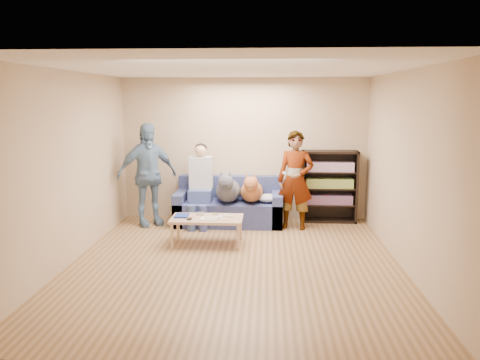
# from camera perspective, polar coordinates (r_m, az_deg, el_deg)

# --- Properties ---
(ground) EXTENTS (5.00, 5.00, 0.00)m
(ground) POSITION_cam_1_polar(r_m,az_deg,el_deg) (6.50, -0.63, -10.14)
(ground) COLOR brown
(ground) RESTS_ON ground
(ceiling) EXTENTS (5.00, 5.00, 0.00)m
(ceiling) POSITION_cam_1_polar(r_m,az_deg,el_deg) (6.11, -0.68, 13.41)
(ceiling) COLOR white
(ceiling) RESTS_ON ground
(wall_back) EXTENTS (4.50, 0.00, 4.50)m
(wall_back) POSITION_cam_1_polar(r_m,az_deg,el_deg) (8.65, 0.51, 3.78)
(wall_back) COLOR tan
(wall_back) RESTS_ON ground
(wall_front) EXTENTS (4.50, 0.00, 4.50)m
(wall_front) POSITION_cam_1_polar(r_m,az_deg,el_deg) (3.73, -3.35, -4.55)
(wall_front) COLOR tan
(wall_front) RESTS_ON ground
(wall_left) EXTENTS (0.00, 5.00, 5.00)m
(wall_left) POSITION_cam_1_polar(r_m,az_deg,el_deg) (6.71, -20.19, 1.36)
(wall_left) COLOR tan
(wall_left) RESTS_ON ground
(wall_right) EXTENTS (0.00, 5.00, 5.00)m
(wall_right) POSITION_cam_1_polar(r_m,az_deg,el_deg) (6.42, 19.81, 1.02)
(wall_right) COLOR tan
(wall_right) RESTS_ON ground
(blanket) EXTENTS (0.41, 0.34, 0.14)m
(blanket) POSITION_cam_1_polar(r_m,az_deg,el_deg) (8.23, 3.47, -2.21)
(blanket) COLOR #AFAFB4
(blanket) RESTS_ON sofa
(person_standing_right) EXTENTS (0.69, 0.53, 1.69)m
(person_standing_right) POSITION_cam_1_polar(r_m,az_deg,el_deg) (8.04, 6.76, -0.04)
(person_standing_right) COLOR gray
(person_standing_right) RESTS_ON ground
(person_standing_left) EXTENTS (1.13, 0.95, 1.81)m
(person_standing_left) POSITION_cam_1_polar(r_m,az_deg,el_deg) (8.35, -11.24, 0.64)
(person_standing_left) COLOR #7091B4
(person_standing_left) RESTS_ON ground
(held_controller) EXTENTS (0.05, 0.12, 0.03)m
(held_controller) POSITION_cam_1_polar(r_m,az_deg,el_deg) (7.80, 5.40, 0.86)
(held_controller) COLOR white
(held_controller) RESTS_ON person_standing_right
(notebook_blue) EXTENTS (0.20, 0.26, 0.03)m
(notebook_blue) POSITION_cam_1_polar(r_m,az_deg,el_deg) (7.33, -7.12, -4.32)
(notebook_blue) COLOR navy
(notebook_blue) RESTS_ON coffee_table
(papers) EXTENTS (0.26, 0.20, 0.02)m
(papers) POSITION_cam_1_polar(r_m,az_deg,el_deg) (7.12, -3.76, -4.74)
(papers) COLOR white
(papers) RESTS_ON coffee_table
(magazine) EXTENTS (0.22, 0.17, 0.01)m
(magazine) POSITION_cam_1_polar(r_m,az_deg,el_deg) (7.13, -3.50, -4.60)
(magazine) COLOR #AAA688
(magazine) RESTS_ON coffee_table
(camera_silver) EXTENTS (0.11, 0.06, 0.05)m
(camera_silver) POSITION_cam_1_polar(r_m,az_deg,el_deg) (7.35, -4.87, -4.14)
(camera_silver) COLOR #B3B2B7
(camera_silver) RESTS_ON coffee_table
(controller_a) EXTENTS (0.04, 0.13, 0.03)m
(controller_a) POSITION_cam_1_polar(r_m,az_deg,el_deg) (7.29, -1.77, -4.32)
(controller_a) COLOR silver
(controller_a) RESTS_ON coffee_table
(controller_b) EXTENTS (0.09, 0.06, 0.03)m
(controller_b) POSITION_cam_1_polar(r_m,az_deg,el_deg) (7.20, -1.19, -4.48)
(controller_b) COLOR silver
(controller_b) RESTS_ON coffee_table
(headphone_cup_a) EXTENTS (0.07, 0.07, 0.02)m
(headphone_cup_a) POSITION_cam_1_polar(r_m,az_deg,el_deg) (7.18, -2.49, -4.58)
(headphone_cup_a) COLOR white
(headphone_cup_a) RESTS_ON coffee_table
(headphone_cup_b) EXTENTS (0.07, 0.07, 0.02)m
(headphone_cup_b) POSITION_cam_1_polar(r_m,az_deg,el_deg) (7.26, -2.43, -4.42)
(headphone_cup_b) COLOR white
(headphone_cup_b) RESTS_ON coffee_table
(pen_orange) EXTENTS (0.13, 0.06, 0.01)m
(pen_orange) POSITION_cam_1_polar(r_m,az_deg,el_deg) (7.07, -4.39, -4.88)
(pen_orange) COLOR #C8541C
(pen_orange) RESTS_ON coffee_table
(pen_black) EXTENTS (0.13, 0.08, 0.01)m
(pen_black) POSITION_cam_1_polar(r_m,az_deg,el_deg) (7.38, -2.95, -4.22)
(pen_black) COLOR black
(pen_black) RESTS_ON coffee_table
(wallet) EXTENTS (0.07, 0.12, 0.02)m
(wallet) POSITION_cam_1_polar(r_m,az_deg,el_deg) (7.15, -6.18, -4.72)
(wallet) COLOR black
(wallet) RESTS_ON coffee_table
(sofa) EXTENTS (1.90, 0.85, 0.82)m
(sofa) POSITION_cam_1_polar(r_m,az_deg,el_deg) (8.44, -1.34, -3.41)
(sofa) COLOR #515B93
(sofa) RESTS_ON ground
(person_seated) EXTENTS (0.40, 0.73, 1.47)m
(person_seated) POSITION_cam_1_polar(r_m,az_deg,el_deg) (8.27, -4.86, -0.23)
(person_seated) COLOR #455599
(person_seated) RESTS_ON sofa
(dog_gray) EXTENTS (0.43, 1.26, 0.63)m
(dog_gray) POSITION_cam_1_polar(r_m,az_deg,el_deg) (8.19, -1.50, -1.19)
(dog_gray) COLOR #494B52
(dog_gray) RESTS_ON sofa
(dog_tan) EXTENTS (0.40, 1.16, 0.58)m
(dog_tan) POSITION_cam_1_polar(r_m,az_deg,el_deg) (8.21, 1.43, -1.28)
(dog_tan) COLOR #A65332
(dog_tan) RESTS_ON sofa
(coffee_table) EXTENTS (1.10, 0.60, 0.42)m
(coffee_table) POSITION_cam_1_polar(r_m,az_deg,el_deg) (7.24, -4.05, -4.94)
(coffee_table) COLOR tan
(coffee_table) RESTS_ON ground
(bookshelf) EXTENTS (1.00, 0.34, 1.30)m
(bookshelf) POSITION_cam_1_polar(r_m,az_deg,el_deg) (8.63, 10.78, -0.58)
(bookshelf) COLOR black
(bookshelf) RESTS_ON ground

